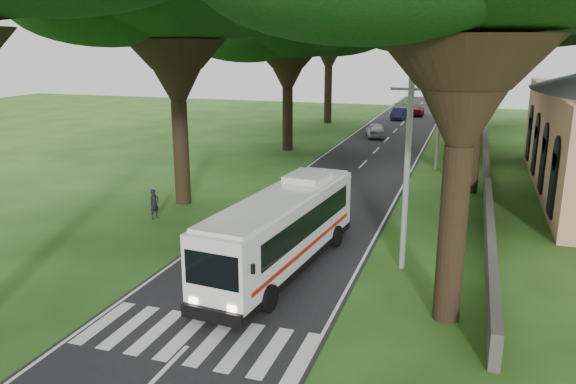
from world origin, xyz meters
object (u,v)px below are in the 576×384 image
(distant_car_b, at_px, (399,113))
(distant_car_c, at_px, (417,110))
(coach_bus, at_px, (283,229))
(pole_far, at_px, (452,91))
(distant_car_a, at_px, (375,130))
(pole_near, at_px, (407,171))
(pole_mid, at_px, (440,113))
(pedestrian, at_px, (154,204))

(distant_car_b, relative_size, distant_car_c, 0.96)
(coach_bus, bearing_deg, distant_car_c, 95.70)
(pole_far, xyz_separation_m, distant_car_c, (-4.70, 12.26, -3.51))
(distant_car_a, xyz_separation_m, distant_car_c, (2.10, 19.17, -0.08))
(pole_near, bearing_deg, pole_far, 90.00)
(pole_near, relative_size, coach_bus, 0.72)
(pole_far, distance_m, distant_car_c, 13.59)
(pole_mid, height_order, distant_car_c, pole_mid)
(distant_car_b, height_order, distant_car_c, distant_car_b)
(distant_car_a, height_order, pedestrian, pedestrian)
(pole_far, height_order, distant_car_b, pole_far)
(distant_car_b, relative_size, pedestrian, 2.60)
(distant_car_a, bearing_deg, distant_car_b, -106.85)
(pole_mid, xyz_separation_m, distant_car_b, (-6.41, 27.69, -3.45))
(pole_far, bearing_deg, pole_mid, -90.00)
(coach_bus, distance_m, distant_car_b, 49.40)
(distant_car_c, bearing_deg, pedestrian, 78.01)
(pole_near, xyz_separation_m, pole_mid, (0.00, 20.00, 0.00))
(pole_mid, xyz_separation_m, pedestrian, (-13.43, -17.27, -3.36))
(coach_bus, height_order, distant_car_a, coach_bus)
(pole_mid, bearing_deg, pole_near, -90.00)
(pole_mid, relative_size, pedestrian, 4.89)
(pole_near, bearing_deg, pole_mid, 90.00)
(pedestrian, bearing_deg, distant_car_c, 5.97)
(distant_car_c, bearing_deg, pole_near, 93.15)
(coach_bus, height_order, pedestrian, coach_bus)
(pole_mid, distance_m, distant_car_b, 28.63)
(pedestrian, bearing_deg, pole_far, -3.85)
(pole_far, relative_size, coach_bus, 0.72)
(pedestrian, bearing_deg, pole_near, -85.51)
(distant_car_b, xyz_separation_m, distant_car_c, (1.71, 4.57, -0.06))
(distant_car_a, distance_m, pedestrian, 31.08)
(pole_mid, distance_m, distant_car_a, 15.15)
(pole_near, bearing_deg, distant_car_a, 101.61)
(distant_car_b, distance_m, distant_car_c, 4.88)
(coach_bus, distance_m, distant_car_c, 53.94)
(pole_far, relative_size, distant_car_a, 1.89)
(pole_near, xyz_separation_m, pedestrian, (-13.43, 2.73, -3.36))
(pole_near, height_order, coach_bus, pole_near)
(distant_car_b, bearing_deg, distant_car_a, -89.31)
(pole_far, bearing_deg, distant_car_c, 110.97)
(pole_near, distance_m, pedestrian, 14.12)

